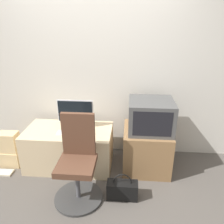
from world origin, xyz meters
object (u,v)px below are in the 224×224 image
(mouse, at_px, (87,133))
(crt_tv, at_px, (151,116))
(main_monitor, at_px, (75,114))
(cardboard_box_lower, at_px, (12,158))
(book, at_px, (4,173))
(keyboard, at_px, (70,133))
(handbag, at_px, (122,190))
(office_chair, at_px, (78,166))

(mouse, relative_size, crt_tv, 0.10)
(main_monitor, xyz_separation_m, cardboard_box_lower, (-0.92, -0.19, -0.63))
(crt_tv, relative_size, cardboard_box_lower, 2.04)
(cardboard_box_lower, relative_size, book, 1.23)
(keyboard, xyz_separation_m, handbag, (0.71, -0.49, -0.45))
(cardboard_box_lower, bearing_deg, crt_tv, 3.24)
(cardboard_box_lower, height_order, handbag, handbag)
(mouse, distance_m, crt_tv, 0.85)
(keyboard, height_order, crt_tv, crt_tv)
(main_monitor, height_order, book, main_monitor)
(crt_tv, distance_m, handbag, 0.98)
(mouse, distance_m, office_chair, 0.52)
(main_monitor, distance_m, office_chair, 0.80)
(main_monitor, relative_size, book, 2.18)
(keyboard, relative_size, office_chair, 0.33)
(book, bearing_deg, mouse, 9.17)
(cardboard_box_lower, height_order, book, cardboard_box_lower)
(keyboard, bearing_deg, main_monitor, 80.03)
(mouse, height_order, handbag, mouse)
(crt_tv, bearing_deg, book, -170.75)
(crt_tv, height_order, office_chair, office_chair)
(mouse, bearing_deg, book, -170.83)
(main_monitor, xyz_separation_m, handbag, (0.68, -0.70, -0.63))
(keyboard, height_order, book, keyboard)
(main_monitor, distance_m, keyboard, 0.29)
(book, bearing_deg, keyboard, 11.41)
(book, bearing_deg, handbag, -10.77)
(main_monitor, bearing_deg, keyboard, -99.97)
(main_monitor, xyz_separation_m, book, (-0.94, -0.40, -0.73))
(mouse, height_order, book, mouse)
(cardboard_box_lower, bearing_deg, main_monitor, 11.69)
(crt_tv, distance_m, cardboard_box_lower, 2.04)
(book, bearing_deg, cardboard_box_lower, 84.37)
(handbag, xyz_separation_m, book, (-1.61, 0.31, -0.10))
(mouse, bearing_deg, crt_tv, 9.37)
(main_monitor, relative_size, crt_tv, 0.87)
(office_chair, xyz_separation_m, book, (-1.11, 0.31, -0.40))
(office_chair, bearing_deg, mouse, 87.23)
(office_chair, distance_m, cardboard_box_lower, 1.24)
(keyboard, xyz_separation_m, office_chair, (0.21, -0.49, -0.15))
(main_monitor, distance_m, mouse, 0.34)
(crt_tv, xyz_separation_m, cardboard_box_lower, (-1.92, -0.11, -0.67))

